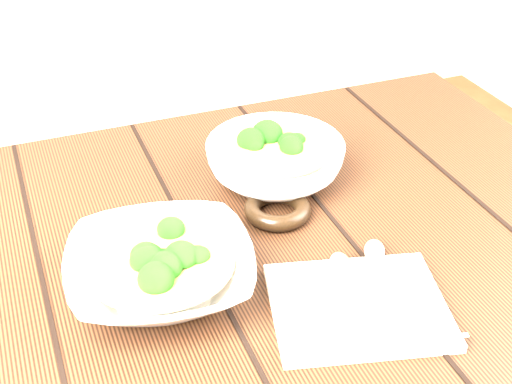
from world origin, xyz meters
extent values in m
cube|color=#361D0F|center=(0.00, 0.00, 0.73)|extent=(1.20, 0.80, 0.04)
cube|color=#361D0F|center=(0.54, 0.34, 0.35)|extent=(0.07, 0.07, 0.71)
imported|color=white|center=(-0.08, -0.04, 0.78)|extent=(0.26, 0.26, 0.06)
cylinder|color=#906540|center=(-0.08, -0.04, 0.80)|extent=(0.18, 0.18, 0.00)
ellipsoid|color=#247B1B|center=(-0.06, -0.04, 0.80)|extent=(0.04, 0.03, 0.03)
ellipsoid|color=#247B1B|center=(-0.07, -0.01, 0.80)|extent=(0.04, 0.03, 0.03)
ellipsoid|color=#247B1B|center=(-0.11, 0.00, 0.80)|extent=(0.04, 0.03, 0.03)
ellipsoid|color=#247B1B|center=(-0.11, -0.04, 0.80)|extent=(0.04, 0.03, 0.03)
ellipsoid|color=#247B1B|center=(-0.11, -0.07, 0.80)|extent=(0.04, 0.03, 0.03)
ellipsoid|color=#247B1B|center=(-0.08, -0.10, 0.80)|extent=(0.04, 0.03, 0.03)
ellipsoid|color=#247B1B|center=(-0.06, -0.06, 0.80)|extent=(0.04, 0.03, 0.03)
imported|color=white|center=(0.14, 0.14, 0.78)|extent=(0.26, 0.26, 0.07)
cylinder|color=#906540|center=(0.14, 0.14, 0.81)|extent=(0.17, 0.17, 0.00)
ellipsoid|color=#247B1B|center=(0.16, 0.14, 0.81)|extent=(0.04, 0.03, 0.03)
ellipsoid|color=#247B1B|center=(0.14, 0.17, 0.81)|extent=(0.04, 0.03, 0.03)
ellipsoid|color=#247B1B|center=(0.10, 0.15, 0.81)|extent=(0.04, 0.03, 0.03)
ellipsoid|color=#247B1B|center=(0.13, 0.12, 0.81)|extent=(0.04, 0.03, 0.03)
ellipsoid|color=#247B1B|center=(0.17, 0.11, 0.81)|extent=(0.04, 0.03, 0.03)
torus|color=black|center=(0.11, 0.05, 0.76)|extent=(0.10, 0.10, 0.02)
cube|color=beige|center=(0.12, -0.16, 0.76)|extent=(0.24, 0.21, 0.01)
cylinder|color=#BDB9A6|center=(0.11, -0.17, 0.76)|extent=(0.05, 0.13, 0.01)
ellipsoid|color=#BDB9A6|center=(0.14, -0.09, 0.76)|extent=(0.04, 0.06, 0.01)
cylinder|color=#BDB9A6|center=(0.15, -0.15, 0.76)|extent=(0.07, 0.12, 0.01)
ellipsoid|color=#BDB9A6|center=(0.19, -0.09, 0.76)|extent=(0.05, 0.06, 0.01)
camera|label=1|loc=(-0.22, -0.71, 1.33)|focal=50.00mm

